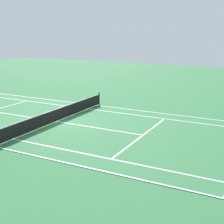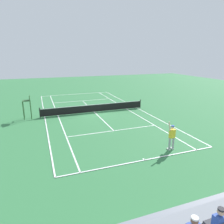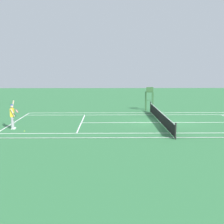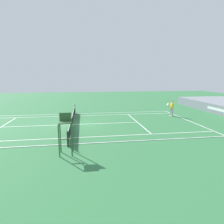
% 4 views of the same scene
% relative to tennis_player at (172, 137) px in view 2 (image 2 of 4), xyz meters
% --- Properties ---
extents(ground_plane, '(80.00, 80.00, 0.00)m').
position_rel_tennis_player_xyz_m(ground_plane, '(2.46, -11.20, -0.99)').
color(ground_plane, '#337542').
extents(court, '(11.08, 23.88, 0.03)m').
position_rel_tennis_player_xyz_m(court, '(2.46, -11.20, -0.98)').
color(court, '#337542').
rests_on(court, ground).
extents(net, '(11.98, 0.10, 1.07)m').
position_rel_tennis_player_xyz_m(net, '(2.46, -11.20, -0.47)').
color(net, black).
rests_on(net, ground).
extents(barrier_wall, '(24.46, 0.25, 1.17)m').
position_rel_tennis_player_xyz_m(barrier_wall, '(2.46, 5.98, -0.41)').
color(barrier_wall, gray).
rests_on(barrier_wall, ground).
extents(tennis_player, '(0.75, 0.68, 2.08)m').
position_rel_tennis_player_xyz_m(tennis_player, '(0.00, 0.00, 0.00)').
color(tennis_player, '#9E9EA3').
rests_on(tennis_player, ground).
extents(tennis_ball, '(0.07, 0.07, 0.07)m').
position_rel_tennis_player_xyz_m(tennis_ball, '(-0.90, -1.05, -0.96)').
color(tennis_ball, '#D1E533').
rests_on(tennis_ball, ground).
extents(umpire_chair, '(0.77, 0.77, 2.44)m').
position_rel_tennis_player_xyz_m(umpire_chair, '(9.52, -11.20, 0.56)').
color(umpire_chair, '#2D562D').
rests_on(umpire_chair, ground).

